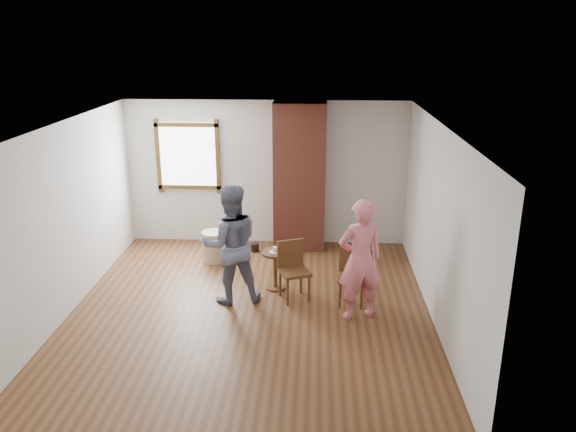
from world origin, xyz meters
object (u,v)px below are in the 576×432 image
at_px(stoneware_crock, 214,246).
at_px(side_table, 275,264).
at_px(dining_chair_left, 293,267).
at_px(dining_chair_right, 352,273).
at_px(person_pink, 360,260).
at_px(man, 231,244).

xyz_separation_m(stoneware_crock, side_table, (1.12, -1.04, 0.14)).
relative_size(dining_chair_left, side_table, 1.44).
xyz_separation_m(dining_chair_left, dining_chair_right, (0.85, -0.11, -0.03)).
bearing_deg(stoneware_crock, side_table, -42.78).
xyz_separation_m(stoneware_crock, dining_chair_right, (2.24, -1.41, 0.19)).
bearing_deg(dining_chair_right, person_pink, -76.19).
relative_size(dining_chair_left, man, 0.50).
relative_size(stoneware_crock, dining_chair_left, 0.60).
relative_size(dining_chair_right, man, 0.46).
height_order(dining_chair_right, person_pink, person_pink).
relative_size(stoneware_crock, side_table, 0.86).
xyz_separation_m(side_table, person_pink, (1.19, -0.83, 0.44)).
bearing_deg(stoneware_crock, dining_chair_right, -32.22).
bearing_deg(person_pink, dining_chair_left, -48.71).
xyz_separation_m(dining_chair_right, side_table, (-1.12, 0.38, -0.05)).
height_order(dining_chair_left, man, man).
height_order(dining_chair_left, side_table, dining_chair_left).
xyz_separation_m(dining_chair_right, man, (-1.72, -0.04, 0.42)).
bearing_deg(side_table, man, -145.16).
distance_m(stoneware_crock, man, 1.66).
bearing_deg(man, stoneware_crock, -86.25).
relative_size(dining_chair_left, person_pink, 0.51).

